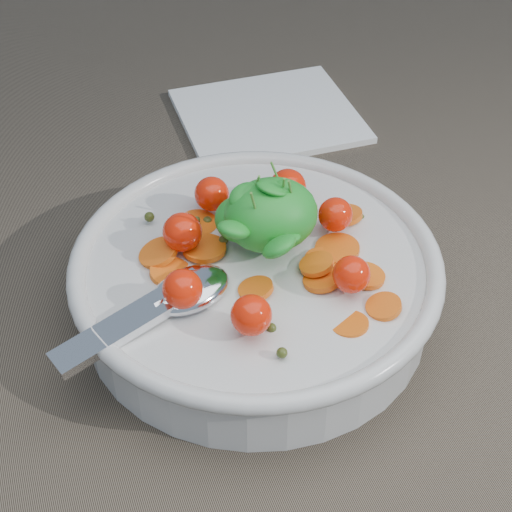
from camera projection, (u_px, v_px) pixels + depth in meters
name	position (u px, v px, depth m)	size (l,w,h in m)	color
ground	(287.00, 316.00, 0.58)	(6.00, 6.00, 0.00)	brown
bowl	(256.00, 279.00, 0.57)	(0.29, 0.27, 0.11)	silver
napkin	(268.00, 116.00, 0.79)	(0.17, 0.15, 0.01)	white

